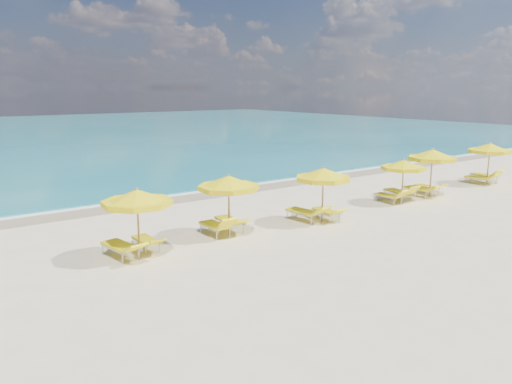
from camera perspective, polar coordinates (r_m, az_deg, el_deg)
ground_plane at (r=19.34m, az=2.62°, el=-4.22°), size 120.00×120.00×0.00m
ocean at (r=63.81m, az=-25.47°, el=5.90°), size 120.00×80.00×0.30m
wet_sand_band at (r=25.37m, az=-7.85°, el=-0.44°), size 120.00×2.60×0.01m
foam_line at (r=26.07m, az=-8.68°, el=-0.13°), size 120.00×1.20×0.03m
whitecap_near at (r=32.45m, az=-25.47°, el=1.20°), size 14.00×0.36×0.05m
whitecap_far at (r=43.55m, az=-8.92°, el=4.65°), size 18.00×0.30×0.05m
umbrella_2 at (r=16.10m, az=-13.45°, el=-0.69°), size 2.81×2.81×2.28m
umbrella_3 at (r=18.03m, az=-3.15°, el=1.00°), size 2.93×2.93×2.30m
umbrella_4 at (r=20.05m, az=7.69°, el=1.96°), size 2.98×2.98×2.28m
umbrella_5 at (r=24.30m, az=16.52°, el=2.95°), size 2.37×2.37×2.11m
umbrella_6 at (r=26.22m, az=19.52°, el=3.97°), size 2.74×2.74×2.42m
umbrella_7 at (r=30.91m, az=25.17°, el=4.53°), size 3.06×3.06×2.36m
lounger_2_left at (r=16.60m, az=-15.15°, el=-6.54°), size 0.91×2.04×0.76m
lounger_2_right at (r=17.22m, az=-12.41°, el=-5.84°), size 0.59×1.72×0.64m
lounger_3_left at (r=18.46m, az=-4.67°, el=-4.30°), size 0.65×1.77×0.88m
lounger_3_right at (r=19.08m, az=-3.00°, el=-3.75°), size 0.86×2.00×0.71m
lounger_4_left at (r=20.44m, az=5.57°, el=-2.70°), size 0.91×2.02×0.83m
lounger_4_right at (r=20.85m, az=8.07°, el=-2.55°), size 0.79×1.80×0.69m
lounger_5_left at (r=24.39m, az=14.97°, el=-0.73°), size 0.62×1.66×0.79m
lounger_5_right at (r=25.20m, az=16.01°, el=-0.33°), size 0.94×1.96×0.88m
lounger_6_left at (r=26.31m, az=18.17°, el=0.02°), size 0.68×1.94×0.72m
lounger_6_right at (r=27.20m, az=19.02°, el=0.29°), size 0.69×1.76×0.66m
lounger_7_left at (r=30.79m, az=24.09°, el=1.21°), size 0.67×1.82×0.74m
lounger_7_right at (r=31.65m, az=24.64°, el=1.46°), size 1.01×1.97×0.89m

